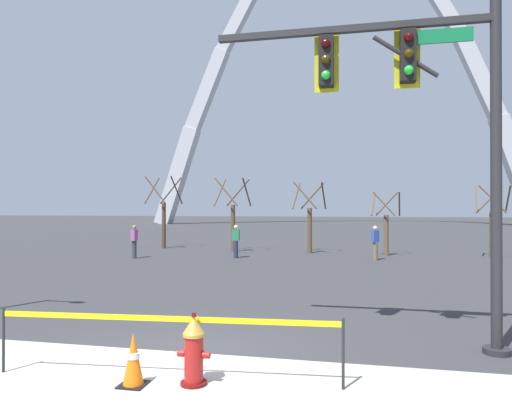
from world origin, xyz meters
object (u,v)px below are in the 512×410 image
(fire_hydrant, at_px, (194,351))
(pedestrian_standing_center, at_px, (236,241))
(pedestrian_walking_left, at_px, (134,241))
(monument_arch, at_px, (335,87))
(traffic_cone_by_hydrant, at_px, (133,360))
(pedestrian_walking_right, at_px, (375,243))
(traffic_signal_gantry, at_px, (424,112))

(fire_hydrant, xyz_separation_m, pedestrian_standing_center, (-3.48, 15.60, 0.35))
(pedestrian_walking_left, bearing_deg, fire_hydrant, -60.38)
(fire_hydrant, height_order, monument_arch, monument_arch)
(pedestrian_walking_left, bearing_deg, traffic_cone_by_hydrant, -63.15)
(pedestrian_standing_center, xyz_separation_m, pedestrian_walking_right, (6.54, 0.41, 0.00))
(traffic_cone_by_hydrant, height_order, traffic_signal_gantry, traffic_signal_gantry)
(traffic_signal_gantry, height_order, pedestrian_standing_center, traffic_signal_gantry)
(pedestrian_standing_center, distance_m, pedestrian_walking_right, 6.55)
(traffic_signal_gantry, height_order, monument_arch, monument_arch)
(pedestrian_standing_center, bearing_deg, monument_arch, 86.26)
(traffic_cone_by_hydrant, relative_size, traffic_signal_gantry, 0.12)
(traffic_signal_gantry, xyz_separation_m, pedestrian_walking_left, (-11.53, 12.12, -3.25))
(monument_arch, xyz_separation_m, pedestrian_standing_center, (-2.87, -43.91, -18.52))
(traffic_cone_by_hydrant, distance_m, pedestrian_standing_center, 16.04)
(pedestrian_standing_center, bearing_deg, pedestrian_walking_left, -166.37)
(traffic_cone_by_hydrant, distance_m, monument_arch, 62.66)
(pedestrian_walking_right, bearing_deg, fire_hydrant, -100.83)
(fire_hydrant, xyz_separation_m, monument_arch, (-0.61, 59.51, 18.87))
(monument_arch, relative_size, pedestrian_walking_right, 33.68)
(traffic_signal_gantry, height_order, pedestrian_walking_right, traffic_signal_gantry)
(traffic_cone_by_hydrant, relative_size, pedestrian_walking_left, 0.46)
(monument_arch, bearing_deg, pedestrian_walking_right, -85.17)
(traffic_cone_by_hydrant, height_order, pedestrian_walking_right, pedestrian_walking_right)
(traffic_cone_by_hydrant, distance_m, traffic_signal_gantry, 6.09)
(traffic_signal_gantry, relative_size, pedestrian_walking_left, 3.77)
(traffic_cone_by_hydrant, xyz_separation_m, monument_arch, (0.19, 59.72, 18.98))
(monument_arch, height_order, pedestrian_walking_left, monument_arch)
(traffic_signal_gantry, relative_size, pedestrian_standing_center, 3.77)
(traffic_signal_gantry, distance_m, pedestrian_standing_center, 15.26)
(traffic_signal_gantry, xyz_separation_m, pedestrian_walking_right, (-0.25, 13.68, -3.25))
(pedestrian_walking_left, bearing_deg, pedestrian_walking_right, 7.88)
(monument_arch, height_order, pedestrian_walking_right, monument_arch)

